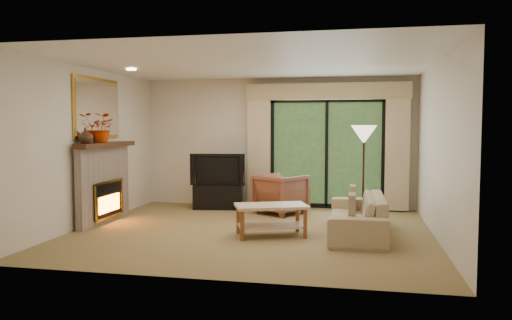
% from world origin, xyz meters
% --- Properties ---
extents(floor, '(5.50, 5.50, 0.00)m').
position_xyz_m(floor, '(0.00, 0.00, 0.00)').
color(floor, olive).
rests_on(floor, ground).
extents(ceiling, '(5.50, 5.50, 0.00)m').
position_xyz_m(ceiling, '(0.00, 0.00, 2.60)').
color(ceiling, white).
rests_on(ceiling, ground).
extents(wall_back, '(5.00, 0.00, 5.00)m').
position_xyz_m(wall_back, '(0.00, 2.50, 1.30)').
color(wall_back, beige).
rests_on(wall_back, ground).
extents(wall_front, '(5.00, 0.00, 5.00)m').
position_xyz_m(wall_front, '(0.00, -2.50, 1.30)').
color(wall_front, beige).
rests_on(wall_front, ground).
extents(wall_left, '(0.00, 5.00, 5.00)m').
position_xyz_m(wall_left, '(-2.75, 0.00, 1.30)').
color(wall_left, beige).
rests_on(wall_left, ground).
extents(wall_right, '(0.00, 5.00, 5.00)m').
position_xyz_m(wall_right, '(2.75, 0.00, 1.30)').
color(wall_right, beige).
rests_on(wall_right, ground).
extents(fireplace, '(0.24, 1.70, 1.37)m').
position_xyz_m(fireplace, '(-2.63, 0.20, 0.69)').
color(fireplace, gray).
rests_on(fireplace, floor).
extents(mirror, '(0.07, 1.45, 1.02)m').
position_xyz_m(mirror, '(-2.71, 0.20, 1.95)').
color(mirror, gold).
rests_on(mirror, wall_left).
extents(sliding_door, '(2.26, 0.10, 2.16)m').
position_xyz_m(sliding_door, '(1.00, 2.45, 1.10)').
color(sliding_door, black).
rests_on(sliding_door, floor).
extents(curtain_left, '(0.45, 0.18, 2.35)m').
position_xyz_m(curtain_left, '(-0.35, 2.34, 1.20)').
color(curtain_left, '#C6AF89').
rests_on(curtain_left, floor).
extents(curtain_right, '(0.45, 0.18, 2.35)m').
position_xyz_m(curtain_right, '(2.35, 2.34, 1.20)').
color(curtain_right, '#C6AF89').
rests_on(curtain_right, floor).
extents(cornice, '(3.20, 0.24, 0.32)m').
position_xyz_m(cornice, '(1.00, 2.36, 2.32)').
color(cornice, tan).
rests_on(cornice, wall_back).
extents(media_console, '(1.01, 0.56, 0.48)m').
position_xyz_m(media_console, '(-1.10, 1.95, 0.24)').
color(media_console, black).
rests_on(media_console, floor).
extents(tv, '(1.09, 0.29, 0.62)m').
position_xyz_m(tv, '(-1.10, 1.95, 0.79)').
color(tv, black).
rests_on(tv, media_console).
extents(armchair, '(1.12, 1.13, 0.75)m').
position_xyz_m(armchair, '(0.20, 1.65, 0.38)').
color(armchair, brown).
rests_on(armchair, floor).
extents(sofa, '(0.85, 2.10, 0.61)m').
position_xyz_m(sofa, '(1.61, 0.07, 0.30)').
color(sofa, tan).
rests_on(sofa, floor).
extents(pillow_near, '(0.11, 0.38, 0.38)m').
position_xyz_m(pillow_near, '(1.54, -0.53, 0.52)').
color(pillow_near, brown).
rests_on(pillow_near, sofa).
extents(pillow_far, '(0.10, 0.35, 0.34)m').
position_xyz_m(pillow_far, '(1.54, 0.67, 0.51)').
color(pillow_far, brown).
rests_on(pillow_far, sofa).
extents(coffee_table, '(1.19, 0.91, 0.48)m').
position_xyz_m(coffee_table, '(0.35, -0.27, 0.24)').
color(coffee_table, '#D1B089').
rests_on(coffee_table, floor).
extents(floor_lamp, '(0.56, 0.56, 1.66)m').
position_xyz_m(floor_lamp, '(1.71, 1.26, 0.83)').
color(floor_lamp, '#FFEBC9').
rests_on(floor_lamp, floor).
extents(vase, '(0.31, 0.31, 0.25)m').
position_xyz_m(vase, '(-2.61, -0.38, 1.50)').
color(vase, '#392111').
rests_on(vase, fireplace).
extents(branches, '(0.45, 0.39, 0.49)m').
position_xyz_m(branches, '(-2.61, 0.17, 1.61)').
color(branches, '#C13003').
rests_on(branches, fireplace).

